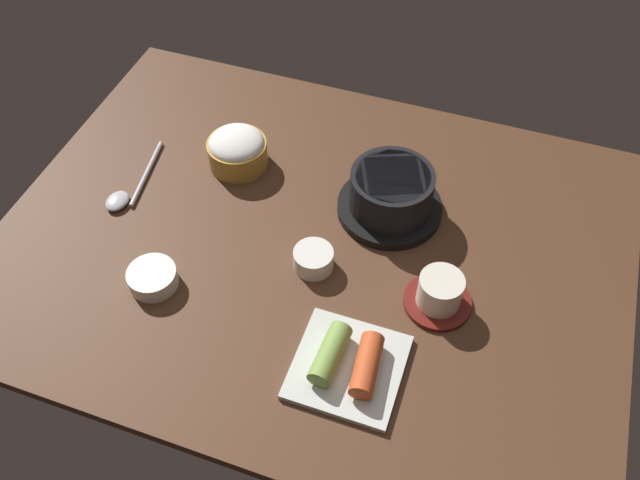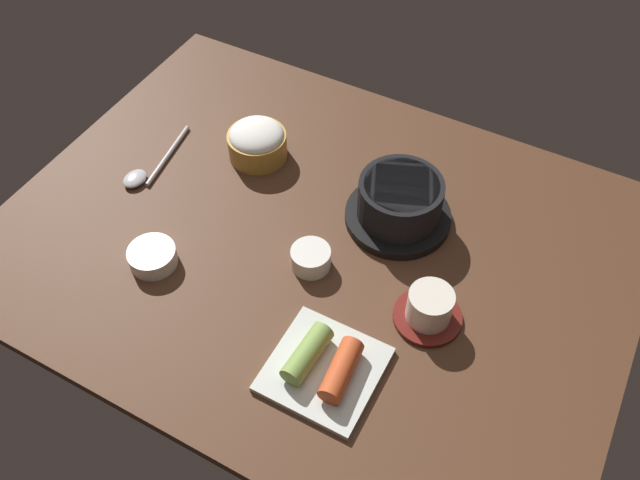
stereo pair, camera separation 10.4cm
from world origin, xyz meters
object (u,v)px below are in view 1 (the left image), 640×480
(rice_bowl, at_px, (237,149))
(kimchi_plate, at_px, (348,364))
(side_bowl_near, at_px, (153,277))
(spoon, at_px, (127,192))
(stone_pot, at_px, (391,194))
(tea_cup_with_saucer, at_px, (439,293))
(banchan_cup_center, at_px, (313,259))

(rice_bowl, relative_size, kimchi_plate, 0.70)
(side_bowl_near, height_order, spoon, side_bowl_near)
(stone_pot, height_order, rice_bowl, stone_pot)
(tea_cup_with_saucer, bearing_deg, banchan_cup_center, 178.40)
(banchan_cup_center, distance_m, kimchi_plate, 0.19)
(kimchi_plate, bearing_deg, spoon, 157.08)
(kimchi_plate, height_order, spoon, kimchi_plate)
(kimchi_plate, bearing_deg, side_bowl_near, 172.74)
(banchan_cup_center, xyz_separation_m, kimchi_plate, (0.11, -0.15, -0.00))
(kimchi_plate, relative_size, side_bowl_near, 1.99)
(banchan_cup_center, height_order, spoon, banchan_cup_center)
(rice_bowl, bearing_deg, side_bowl_near, -93.30)
(tea_cup_with_saucer, height_order, kimchi_plate, tea_cup_with_saucer)
(stone_pot, height_order, tea_cup_with_saucer, stone_pot)
(stone_pot, height_order, spoon, stone_pot)
(kimchi_plate, bearing_deg, stone_pot, 94.69)
(banchan_cup_center, height_order, side_bowl_near, banchan_cup_center)
(side_bowl_near, distance_m, spoon, 0.20)
(stone_pot, distance_m, banchan_cup_center, 0.17)
(rice_bowl, xyz_separation_m, side_bowl_near, (-0.02, -0.28, -0.02))
(stone_pot, xyz_separation_m, rice_bowl, (-0.28, 0.02, -0.01))
(spoon, bearing_deg, banchan_cup_center, -6.37)
(stone_pot, xyz_separation_m, tea_cup_with_saucer, (0.12, -0.16, -0.01))
(stone_pot, bearing_deg, spoon, -165.53)
(rice_bowl, relative_size, banchan_cup_center, 1.67)
(stone_pot, distance_m, spoon, 0.45)
(tea_cup_with_saucer, distance_m, side_bowl_near, 0.43)
(banchan_cup_center, bearing_deg, spoon, 173.63)
(tea_cup_with_saucer, relative_size, side_bowl_near, 1.35)
(banchan_cup_center, bearing_deg, side_bowl_near, -152.78)
(banchan_cup_center, bearing_deg, kimchi_plate, -55.55)
(rice_bowl, height_order, side_bowl_near, rice_bowl)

